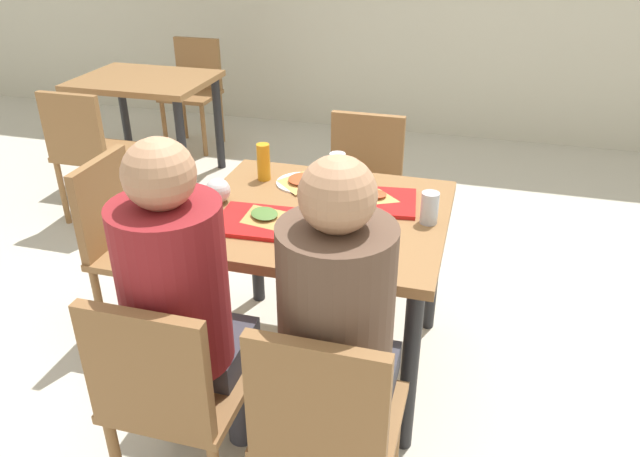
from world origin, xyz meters
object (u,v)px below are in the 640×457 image
pizza_slice_a (264,215)px  pizza_slice_b (372,195)px  foil_bundle (218,190)px  background_chair_near (87,147)px  main_table (320,235)px  paper_plate_near_edge (342,245)px  soda_can (430,208)px  background_chair_far (195,85)px  tray_red_far (370,201)px  chair_near_right (325,423)px  chair_near_left (169,390)px  pizza_slice_c (301,180)px  paper_plate_center (302,183)px  condiment_bottle (264,162)px  tray_red_near (265,222)px  plastic_cup_a (337,164)px  chair_left_end (129,237)px  plastic_cup_b (297,247)px  person_in_red (182,297)px  person_in_brown_jacket (339,323)px  chair_far_side (362,185)px

pizza_slice_a → pizza_slice_b: size_ratio=1.19×
foil_bundle → background_chair_near: bearing=143.7°
main_table → pizza_slice_a: 0.26m
paper_plate_near_edge → soda_can: bearing=44.4°
background_chair_far → foil_bundle: bearing=-61.8°
pizza_slice_b → pizza_slice_a: bearing=-141.1°
tray_red_far → chair_near_right: bearing=-85.6°
background_chair_far → main_table: bearing=-54.5°
chair_near_left → background_chair_far: same height
pizza_slice_c → paper_plate_center: bearing=61.0°
condiment_bottle → foil_bundle: 0.28m
tray_red_near → plastic_cup_a: size_ratio=3.60×
plastic_cup_a → pizza_slice_b: bearing=-47.6°
chair_left_end → plastic_cup_b: (0.90, -0.37, 0.29)m
person_in_red → foil_bundle: person_in_red is taller
chair_left_end → pizza_slice_a: bearing=-10.7°
paper_plate_center → soda_can: size_ratio=1.80×
chair_left_end → foil_bundle: 0.54m
person_in_brown_jacket → tray_red_near: size_ratio=3.48×
person_in_brown_jacket → foil_bundle: bearing=134.9°
chair_near_left → soda_can: 1.11m
soda_can → background_chair_far: 3.20m
chair_left_end → person_in_brown_jacket: person_in_brown_jacket is taller
chair_far_side → background_chair_near: same height
paper_plate_near_edge → background_chair_far: 3.24m
main_table → pizza_slice_c: 0.30m
plastic_cup_a → chair_far_side: bearing=86.9°
person_in_brown_jacket → plastic_cup_b: person_in_brown_jacket is taller
tray_red_near → pizza_slice_a: 0.03m
pizza_slice_c → condiment_bottle: condiment_bottle is taller
main_table → person_in_red: size_ratio=0.78×
chair_near_left → background_chair_near: same height
chair_far_side → plastic_cup_a: chair_far_side is taller
chair_far_side → chair_near_right: bearing=-81.6°
chair_near_right → pizza_slice_a: bearing=121.5°
paper_plate_center → pizza_slice_a: pizza_slice_a is taller
tray_red_far → background_chair_far: 2.96m
chair_left_end → paper_plate_center: (0.72, 0.24, 0.24)m
person_in_red → plastic_cup_b: (0.27, 0.31, 0.04)m
main_table → chair_near_right: bearing=-73.5°
tray_red_far → condiment_bottle: condiment_bottle is taller
pizza_slice_c → background_chair_near: size_ratio=0.25×
main_table → chair_far_side: bearing=90.0°
tray_red_far → plastic_cup_b: (-0.15, -0.50, 0.04)m
person_in_red → soda_can: 0.96m
chair_left_end → paper_plate_center: bearing=18.3°
tray_red_near → pizza_slice_b: 0.46m
main_table → pizza_slice_b: pizza_slice_b is taller
main_table → plastic_cup_a: 0.40m
paper_plate_near_edge → plastic_cup_a: plastic_cup_a is taller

